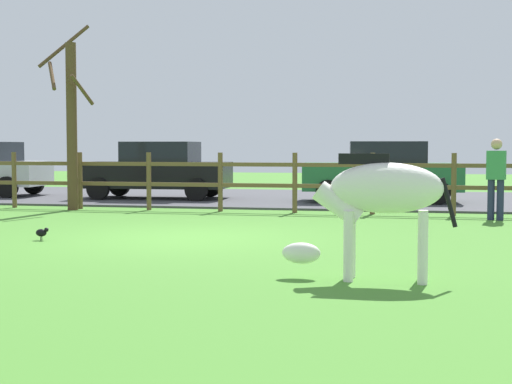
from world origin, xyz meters
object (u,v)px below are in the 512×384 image
(parked_car_green, at_px, (382,171))
(zebra, at_px, (379,197))
(bare_tree, at_px, (71,121))
(crow_on_grass, at_px, (42,232))
(visitor_near_fence, at_px, (496,175))
(parked_car_black, at_px, (157,170))

(parked_car_green, bearing_deg, zebra, -87.58)
(bare_tree, xyz_separation_m, zebra, (7.48, -7.95, -1.16))
(zebra, distance_m, crow_on_grass, 6.01)
(zebra, xyz_separation_m, visitor_near_fence, (1.96, 7.46, -0.02))
(parked_car_black, xyz_separation_m, visitor_near_fence, (8.56, -3.94, 0.06))
(parked_car_black, bearing_deg, zebra, -59.91)
(bare_tree, xyz_separation_m, visitor_near_fence, (9.44, -0.49, -1.17))
(visitor_near_fence, bearing_deg, bare_tree, 177.03)
(crow_on_grass, relative_size, parked_car_green, 0.05)
(parked_car_black, bearing_deg, parked_car_green, -0.01)
(crow_on_grass, xyz_separation_m, parked_car_green, (4.91, 8.87, 0.72))
(bare_tree, xyz_separation_m, parked_car_black, (0.87, 3.45, -1.24))
(crow_on_grass, bearing_deg, bare_tree, 111.02)
(crow_on_grass, relative_size, visitor_near_fence, 0.13)
(zebra, bearing_deg, crow_on_grass, 154.94)
(zebra, height_order, parked_car_black, parked_car_black)
(parked_car_black, relative_size, visitor_near_fence, 2.49)
(parked_car_green, distance_m, visitor_near_fence, 4.63)
(bare_tree, relative_size, visitor_near_fence, 2.69)
(bare_tree, bearing_deg, parked_car_black, 75.79)
(bare_tree, bearing_deg, crow_on_grass, -68.98)
(parked_car_black, distance_m, visitor_near_fence, 9.43)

